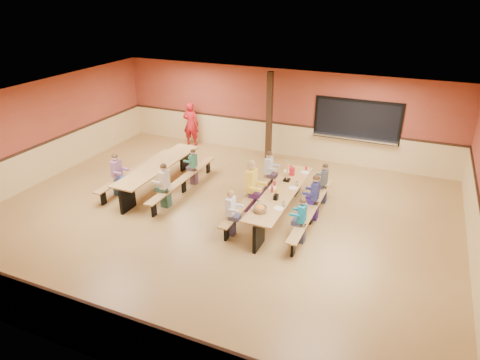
% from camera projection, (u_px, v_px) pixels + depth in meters
% --- Properties ---
extents(ground, '(12.00, 12.00, 0.00)m').
position_uv_depth(ground, '(218.00, 217.00, 11.23)').
color(ground, olive).
rests_on(ground, ground).
extents(room_envelope, '(12.04, 10.04, 3.02)m').
position_uv_depth(room_envelope, '(217.00, 193.00, 10.94)').
color(room_envelope, brown).
rests_on(room_envelope, ground).
extents(kitchen_pass_through, '(2.78, 0.28, 1.38)m').
position_uv_depth(kitchen_pass_through, '(357.00, 122.00, 13.80)').
color(kitchen_pass_through, black).
rests_on(kitchen_pass_through, ground).
extents(structural_post, '(0.18, 0.18, 3.00)m').
position_uv_depth(structural_post, '(269.00, 117.00, 14.34)').
color(structural_post, black).
rests_on(structural_post, ground).
extents(cafeteria_table_main, '(1.91, 3.70, 0.74)m').
position_uv_depth(cafeteria_table_main, '(281.00, 199.00, 11.01)').
color(cafeteria_table_main, '#A67A42').
rests_on(cafeteria_table_main, ground).
extents(cafeteria_table_second, '(1.91, 3.70, 0.74)m').
position_uv_depth(cafeteria_table_second, '(159.00, 171.00, 12.64)').
color(cafeteria_table_second, '#A67A42').
rests_on(cafeteria_table_second, ground).
extents(seated_child_white_left, '(0.35, 0.29, 1.18)m').
position_uv_depth(seated_child_white_left, '(231.00, 213.00, 10.19)').
color(seated_child_white_left, white).
rests_on(seated_child_white_left, ground).
extents(seated_adult_yellow, '(0.48, 0.39, 1.43)m').
position_uv_depth(seated_adult_yellow, '(251.00, 187.00, 11.23)').
color(seated_adult_yellow, yellow).
rests_on(seated_adult_yellow, ground).
extents(seated_child_grey_left, '(0.37, 0.30, 1.21)m').
position_uv_depth(seated_child_grey_left, '(269.00, 171.00, 12.41)').
color(seated_child_grey_left, '#BEBEBE').
rests_on(seated_child_grey_left, ground).
extents(seated_child_teal_right, '(0.34, 0.28, 1.15)m').
position_uv_depth(seated_child_teal_right, '(302.00, 221.00, 9.91)').
color(seated_child_teal_right, '#137AA3').
rests_on(seated_child_teal_right, ground).
extents(seated_child_navy_right, '(0.37, 0.31, 1.22)m').
position_uv_depth(seated_child_navy_right, '(315.00, 198.00, 10.89)').
color(seated_child_navy_right, navy).
rests_on(seated_child_navy_right, ground).
extents(seated_child_char_right, '(0.34, 0.28, 1.14)m').
position_uv_depth(seated_child_char_right, '(324.00, 183.00, 11.74)').
color(seated_child_char_right, '#464D4F').
rests_on(seated_child_char_right, ground).
extents(seated_child_purple_sec, '(0.38, 0.31, 1.24)m').
position_uv_depth(seated_child_purple_sec, '(117.00, 175.00, 12.16)').
color(seated_child_purple_sec, '#84547A').
rests_on(seated_child_purple_sec, ground).
extents(seated_child_green_sec, '(0.32, 0.26, 1.11)m').
position_uv_depth(seated_child_green_sec, '(194.00, 167.00, 12.84)').
color(seated_child_green_sec, '#327155').
rests_on(seated_child_green_sec, ground).
extents(seated_child_tan_sec, '(0.39, 0.32, 1.24)m').
position_uv_depth(seated_child_tan_sec, '(165.00, 186.00, 11.50)').
color(seated_child_tan_sec, beige).
rests_on(seated_child_tan_sec, ground).
extents(standing_woman, '(0.65, 0.48, 1.64)m').
position_uv_depth(standing_woman, '(191.00, 124.00, 15.87)').
color(standing_woman, '#AB131B').
rests_on(standing_woman, ground).
extents(punch_pitcher, '(0.16, 0.16, 0.22)m').
position_uv_depth(punch_pitcher, '(292.00, 171.00, 11.81)').
color(punch_pitcher, red).
rests_on(punch_pitcher, cafeteria_table_main).
extents(chip_bowl, '(0.32, 0.32, 0.15)m').
position_uv_depth(chip_bowl, '(260.00, 209.00, 9.92)').
color(chip_bowl, orange).
rests_on(chip_bowl, cafeteria_table_main).
extents(napkin_dispenser, '(0.10, 0.14, 0.13)m').
position_uv_depth(napkin_dispenser, '(276.00, 197.00, 10.49)').
color(napkin_dispenser, black).
rests_on(napkin_dispenser, cafeteria_table_main).
extents(condiment_mustard, '(0.06, 0.06, 0.17)m').
position_uv_depth(condiment_mustard, '(277.00, 190.00, 10.80)').
color(condiment_mustard, yellow).
rests_on(condiment_mustard, cafeteria_table_main).
extents(condiment_ketchup, '(0.06, 0.06, 0.17)m').
position_uv_depth(condiment_ketchup, '(272.00, 189.00, 10.83)').
color(condiment_ketchup, '#B2140F').
rests_on(condiment_ketchup, cafeteria_table_main).
extents(table_paddle, '(0.16, 0.16, 0.56)m').
position_uv_depth(table_paddle, '(287.00, 176.00, 11.44)').
color(table_paddle, black).
rests_on(table_paddle, cafeteria_table_main).
extents(place_settings, '(0.65, 3.30, 0.11)m').
position_uv_depth(place_settings, '(281.00, 189.00, 10.90)').
color(place_settings, beige).
rests_on(place_settings, cafeteria_table_main).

